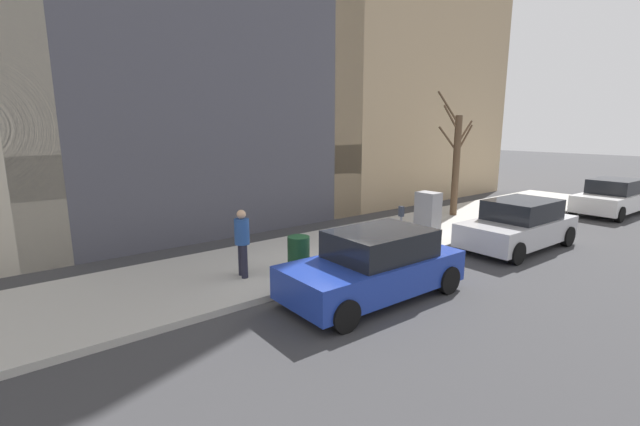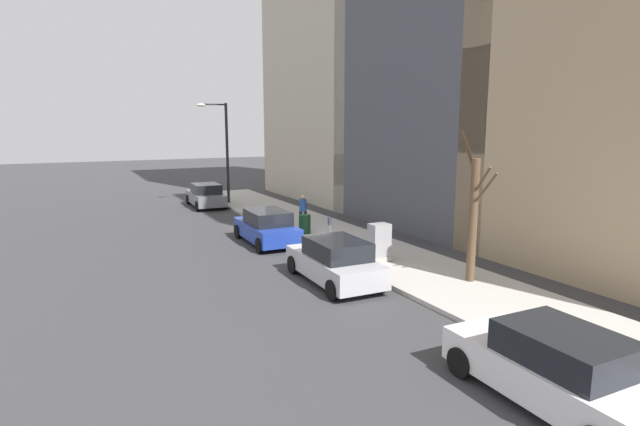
# 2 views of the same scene
# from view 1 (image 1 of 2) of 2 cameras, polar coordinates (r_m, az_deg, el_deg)

# --- Properties ---
(ground_plane) EXTENTS (120.00, 120.00, 0.00)m
(ground_plane) POSITION_cam_1_polar(r_m,az_deg,el_deg) (10.86, 3.56, -8.77)
(ground_plane) COLOR #38383A
(sidewalk) EXTENTS (4.00, 36.00, 0.15)m
(sidewalk) POSITION_cam_1_polar(r_m,az_deg,el_deg) (12.30, -2.74, -5.94)
(sidewalk) COLOR #B2AFA8
(sidewalk) RESTS_ON ground
(parked_car_white) EXTENTS (1.99, 4.23, 1.52)m
(parked_car_white) POSITION_cam_1_polar(r_m,az_deg,el_deg) (22.49, 34.40, 1.73)
(parked_car_white) COLOR white
(parked_car_white) RESTS_ON ground
(parked_car_silver) EXTENTS (2.02, 4.25, 1.52)m
(parked_car_silver) POSITION_cam_1_polar(r_m,az_deg,el_deg) (14.70, 24.94, -1.47)
(parked_car_silver) COLOR #B7B7BC
(parked_car_silver) RESTS_ON ground
(parked_car_blue) EXTENTS (2.01, 4.24, 1.52)m
(parked_car_blue) POSITION_cam_1_polar(r_m,az_deg,el_deg) (9.59, 7.33, -6.97)
(parked_car_blue) COLOR #1E389E
(parked_car_blue) RESTS_ON ground
(parking_meter) EXTENTS (0.14, 0.10, 1.35)m
(parking_meter) POSITION_cam_1_polar(r_m,az_deg,el_deg) (12.63, 10.72, -1.43)
(parking_meter) COLOR slate
(parking_meter) RESTS_ON sidewalk
(utility_box) EXTENTS (0.83, 0.61, 1.43)m
(utility_box) POSITION_cam_1_polar(r_m,az_deg,el_deg) (14.99, 14.17, -0.06)
(utility_box) COLOR #A8A399
(utility_box) RESTS_ON sidewalk
(bare_tree) EXTENTS (0.69, 1.99, 4.96)m
(bare_tree) POSITION_cam_1_polar(r_m,az_deg,el_deg) (18.32, 17.67, 6.55)
(bare_tree) COLOR brown
(bare_tree) RESTS_ON sidewalk
(trash_bin) EXTENTS (0.56, 0.56, 0.90)m
(trash_bin) POSITION_cam_1_polar(r_m,az_deg,el_deg) (10.84, -2.87, -5.46)
(trash_bin) COLOR #14381E
(trash_bin) RESTS_ON sidewalk
(pedestrian_near_meter) EXTENTS (0.39, 0.36, 1.66)m
(pedestrian_near_meter) POSITION_cam_1_polar(r_m,az_deg,el_deg) (10.47, -10.34, -3.47)
(pedestrian_near_meter) COLOR #1E1E2D
(pedestrian_near_meter) RESTS_ON sidewalk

